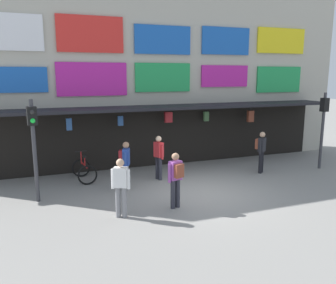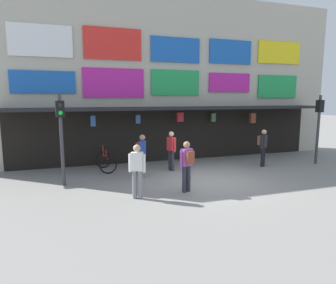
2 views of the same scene
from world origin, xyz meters
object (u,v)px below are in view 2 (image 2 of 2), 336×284
object	(u,v)px
traffic_light_far	(319,118)
pedestrian_in_yellow	(263,145)
traffic_light_near	(61,125)
pedestrian_in_purple	(142,153)
pedestrian_in_green	(137,168)
pedestrian_in_black	(171,149)
bicycle_parked	(106,162)
pedestrian_in_red	(187,163)

from	to	relation	value
traffic_light_far	pedestrian_in_yellow	world-z (taller)	traffic_light_far
pedestrian_in_yellow	traffic_light_near	bearing A→B (deg)	-177.82
traffic_light_far	pedestrian_in_purple	size ratio (longest dim) A/B	1.90
pedestrian_in_green	pedestrian_in_yellow	bearing A→B (deg)	21.21
pedestrian_in_black	pedestrian_in_green	size ratio (longest dim) A/B	1.00
traffic_light_near	pedestrian_in_purple	world-z (taller)	traffic_light_near
traffic_light_near	traffic_light_far	distance (m)	11.22
traffic_light_near	pedestrian_in_purple	bearing A→B (deg)	3.54
bicycle_parked	pedestrian_in_black	xyz separation A→B (m)	(2.67, -0.82, 0.55)
bicycle_parked	pedestrian_in_yellow	distance (m)	7.00
traffic_light_far	bicycle_parked	world-z (taller)	traffic_light_far
bicycle_parked	pedestrian_in_green	distance (m)	3.88
traffic_light_near	pedestrian_in_red	xyz separation A→B (m)	(3.86, -2.01, -1.16)
traffic_light_near	pedestrian_in_purple	xyz separation A→B (m)	(2.87, 0.18, -1.16)
pedestrian_in_black	traffic_light_far	bearing A→B (deg)	-6.98
pedestrian_in_red	pedestrian_in_black	bearing A→B (deg)	81.37
pedestrian_in_yellow	bicycle_parked	bearing A→B (deg)	168.67
pedestrian_in_yellow	pedestrian_in_purple	bearing A→B (deg)	-178.52
traffic_light_near	pedestrian_in_green	world-z (taller)	traffic_light_near
pedestrian_in_purple	pedestrian_in_black	distance (m)	1.59
bicycle_parked	pedestrian_in_purple	bearing A→B (deg)	-50.75
bicycle_parked	pedestrian_in_yellow	bearing A→B (deg)	-11.33
pedestrian_in_red	pedestrian_in_green	bearing A→B (deg)	-176.39
pedestrian_in_black	pedestrian_in_green	world-z (taller)	same
traffic_light_far	pedestrian_in_yellow	xyz separation A→B (m)	(-2.76, 0.30, -1.16)
pedestrian_in_purple	pedestrian_in_green	xyz separation A→B (m)	(-0.68, -2.29, -0.04)
pedestrian_in_black	pedestrian_in_purple	bearing A→B (deg)	-154.29
pedestrian_in_black	pedestrian_in_red	xyz separation A→B (m)	(-0.44, -2.87, 0.04)
pedestrian_in_purple	pedestrian_in_yellow	xyz separation A→B (m)	(5.60, 0.14, 0.00)
bicycle_parked	pedestrian_in_red	size ratio (longest dim) A/B	0.73
pedestrian_in_black	pedestrian_in_green	bearing A→B (deg)	-125.27
pedestrian_in_purple	pedestrian_in_black	size ratio (longest dim) A/B	1.00
pedestrian_in_purple	pedestrian_in_black	bearing A→B (deg)	25.71
pedestrian_in_black	bicycle_parked	bearing A→B (deg)	162.84
pedestrian_in_green	traffic_light_far	bearing A→B (deg)	13.28
traffic_light_far	pedestrian_in_green	xyz separation A→B (m)	(-9.03, -2.13, -1.19)
pedestrian_in_black	pedestrian_in_green	xyz separation A→B (m)	(-2.11, -2.98, 0.00)
pedestrian_in_black	traffic_light_near	bearing A→B (deg)	-168.60
pedestrian_in_red	pedestrian_in_purple	bearing A→B (deg)	114.51
bicycle_parked	pedestrian_in_red	bearing A→B (deg)	-58.88
bicycle_parked	pedestrian_in_red	xyz separation A→B (m)	(2.23, -3.70, 0.59)
pedestrian_in_purple	pedestrian_in_yellow	size ratio (longest dim) A/B	1.00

